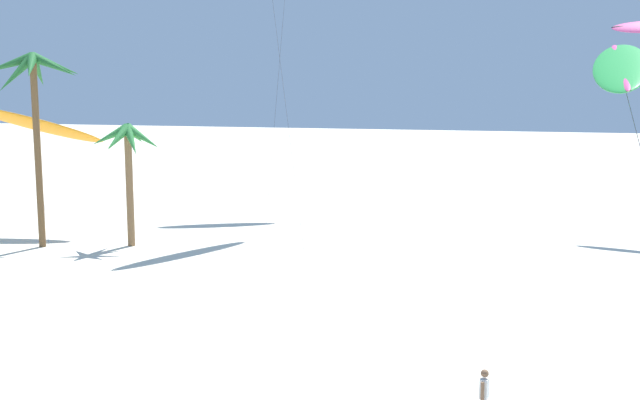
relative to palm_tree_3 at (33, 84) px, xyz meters
The scene contains 5 objects.
palm_tree_3 is the anchor object (origin of this frame).
palm_tree_4 5.98m from the palm_tree_3, 17.23° to the left, with size 3.74×3.93×6.77m.
flying_kite_1 5.07m from the palm_tree_3, 124.16° to the left, with size 8.77×4.99×8.01m.
flying_kite_4 32.13m from the palm_tree_3, 30.24° to the right, with size 2.85×8.79×10.37m.
person_foreground_walker 31.33m from the palm_tree_3, 35.44° to the right, with size 0.25×0.50×1.67m.
Camera 1 is at (8.49, 6.52, 9.16)m, focal length 44.67 mm.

